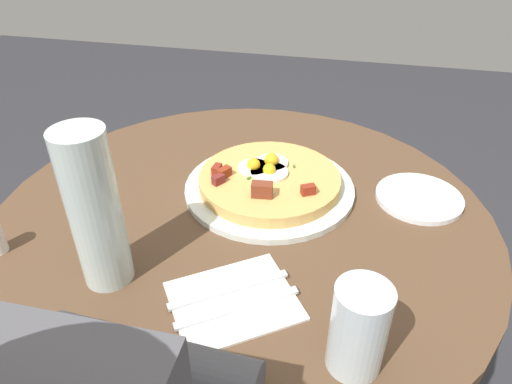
% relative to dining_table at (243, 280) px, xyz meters
% --- Properties ---
extents(dining_table, '(0.88, 0.88, 0.71)m').
position_rel_dining_table_xyz_m(dining_table, '(0.00, 0.00, 0.00)').
color(dining_table, brown).
rests_on(dining_table, ground_plane).
extents(pizza_plate, '(0.32, 0.32, 0.01)m').
position_rel_dining_table_xyz_m(pizza_plate, '(0.08, -0.03, 0.17)').
color(pizza_plate, silver).
rests_on(pizza_plate, dining_table).
extents(breakfast_pizza, '(0.26, 0.26, 0.05)m').
position_rel_dining_table_xyz_m(breakfast_pizza, '(0.08, -0.03, 0.19)').
color(breakfast_pizza, tan).
rests_on(breakfast_pizza, pizza_plate).
extents(bread_plate, '(0.16, 0.16, 0.01)m').
position_rel_dining_table_xyz_m(bread_plate, '(0.11, -0.31, 0.17)').
color(bread_plate, white).
rests_on(bread_plate, dining_table).
extents(napkin, '(0.21, 0.22, 0.00)m').
position_rel_dining_table_xyz_m(napkin, '(-0.21, -0.04, 0.17)').
color(napkin, white).
rests_on(napkin, dining_table).
extents(fork, '(0.11, 0.15, 0.00)m').
position_rel_dining_table_xyz_m(fork, '(-0.19, -0.03, 0.17)').
color(fork, silver).
rests_on(fork, napkin).
extents(knife, '(0.11, 0.15, 0.00)m').
position_rel_dining_table_xyz_m(knife, '(-0.22, -0.05, 0.17)').
color(knife, silver).
rests_on(knife, napkin).
extents(water_glass, '(0.07, 0.07, 0.12)m').
position_rel_dining_table_xyz_m(water_glass, '(-0.27, -0.21, 0.23)').
color(water_glass, silver).
rests_on(water_glass, dining_table).
extents(water_bottle, '(0.07, 0.07, 0.24)m').
position_rel_dining_table_xyz_m(water_bottle, '(-0.20, 0.15, 0.29)').
color(water_bottle, silver).
rests_on(water_bottle, dining_table).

